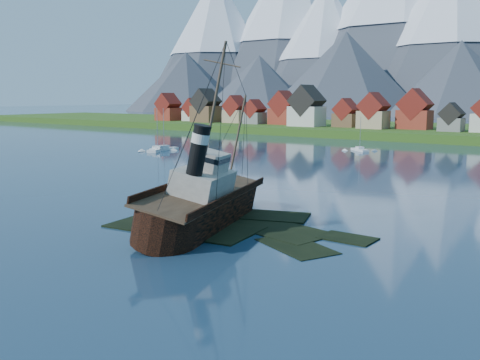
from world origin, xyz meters
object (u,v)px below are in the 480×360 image
Objects in this scene: sailboat_b at (164,149)px; sailboat_c at (360,150)px; tugboat_wreck at (207,201)px; sailboat_a at (158,150)px.

sailboat_c is at bearing 45.30° from sailboat_b.
sailboat_b is at bearing 120.73° from tugboat_wreck.
tugboat_wreck is 2.31× the size of sailboat_b.
tugboat_wreck is 89.69m from sailboat_a.
sailboat_a is at bearing -86.41° from sailboat_b.
sailboat_b is at bearing 58.71° from sailboat_a.
sailboat_b is at bearing 165.39° from sailboat_c.
sailboat_b is (-67.51, 60.98, -2.62)m from tugboat_wreck.
tugboat_wreck is 2.31× the size of sailboat_a.
tugboat_wreck reaches higher than sailboat_b.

